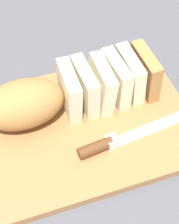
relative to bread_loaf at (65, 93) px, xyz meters
The scene contains 6 objects.
ground_plane 0.09m from the bread_loaf, 56.68° to the right, with size 3.00×3.00×0.00m, color #4C4C51.
cutting_board 0.08m from the bread_loaf, 56.68° to the right, with size 0.41×0.31×0.02m, color #9E6B3D.
bread_loaf is the anchor object (origin of this frame).
bread_knife 0.13m from the bread_loaf, 62.73° to the right, with size 0.28×0.05×0.02m.
crumb_near_knife 0.05m from the bread_loaf, 27.27° to the right, with size 0.01×0.01×0.01m, color tan.
crumb_near_loaf 0.08m from the bread_loaf, 36.26° to the right, with size 0.00×0.00×0.00m, color tan.
Camera 1 is at (-0.13, -0.36, 0.54)m, focal length 52.07 mm.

